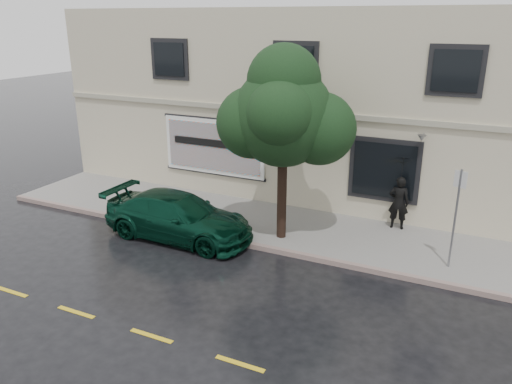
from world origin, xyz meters
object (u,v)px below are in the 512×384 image
at_px(pedestrian, 399,203).
at_px(street_tree, 283,117).
at_px(fire_hydrant, 185,210).
at_px(car, 178,216).

xyz_separation_m(pedestrian, street_tree, (-3.15, -2.24, 2.90)).
bearing_deg(street_tree, fire_hydrant, -174.35).
distance_m(car, street_tree, 4.58).
relative_size(pedestrian, fire_hydrant, 1.96).
distance_m(street_tree, fire_hydrant, 4.74).
bearing_deg(pedestrian, car, 24.31).
relative_size(pedestrian, street_tree, 0.33).
bearing_deg(pedestrian, street_tree, 30.97).
bearing_deg(fire_hydrant, street_tree, 25.26).
distance_m(pedestrian, street_tree, 4.84).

